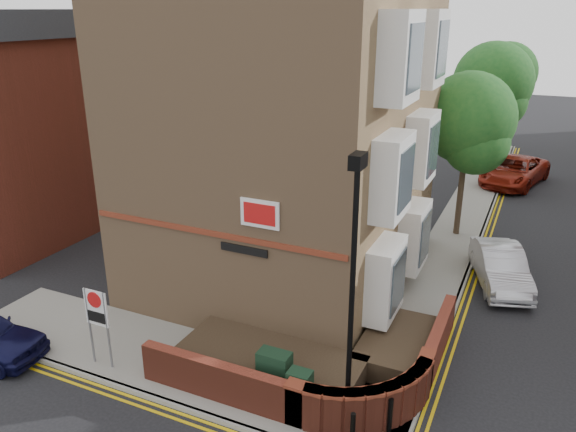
# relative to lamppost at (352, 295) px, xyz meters

# --- Properties ---
(pavement_corner) EXTENTS (13.00, 3.00, 0.12)m
(pavement_corner) POSITION_rel_lamppost_xyz_m (-5.10, 0.30, -3.28)
(pavement_corner) COLOR gray
(pavement_corner) RESTS_ON ground
(pavement_main) EXTENTS (2.00, 32.00, 0.12)m
(pavement_main) POSITION_rel_lamppost_xyz_m (0.40, 14.80, -3.28)
(pavement_main) COLOR gray
(pavement_main) RESTS_ON ground
(kerb_side) EXTENTS (13.00, 0.15, 0.12)m
(kerb_side) POSITION_rel_lamppost_xyz_m (-5.10, -1.20, -3.28)
(kerb_side) COLOR gray
(kerb_side) RESTS_ON ground
(kerb_main_near) EXTENTS (0.15, 32.00, 0.12)m
(kerb_main_near) POSITION_rel_lamppost_xyz_m (1.40, 14.80, -3.28)
(kerb_main_near) COLOR gray
(kerb_main_near) RESTS_ON ground
(yellow_lines_side) EXTENTS (13.00, 0.28, 0.01)m
(yellow_lines_side) POSITION_rel_lamppost_xyz_m (-5.10, -1.45, -3.34)
(yellow_lines_side) COLOR gold
(yellow_lines_side) RESTS_ON ground
(yellow_lines_main) EXTENTS (0.28, 32.00, 0.01)m
(yellow_lines_main) POSITION_rel_lamppost_xyz_m (1.65, 14.80, -3.34)
(yellow_lines_main) COLOR gold
(yellow_lines_main) RESTS_ON ground
(corner_building) EXTENTS (8.95, 10.40, 13.60)m
(corner_building) POSITION_rel_lamppost_xyz_m (-4.44, 6.80, 2.88)
(corner_building) COLOR #997451
(corner_building) RESTS_ON ground
(garden_wall) EXTENTS (6.80, 6.00, 1.20)m
(garden_wall) POSITION_rel_lamppost_xyz_m (-1.60, 1.30, -3.34)
(garden_wall) COLOR maroon
(garden_wall) RESTS_ON ground
(lamppost) EXTENTS (0.25, 0.50, 6.30)m
(lamppost) POSITION_rel_lamppost_xyz_m (0.00, 0.00, 0.00)
(lamppost) COLOR black
(lamppost) RESTS_ON pavement_corner
(utility_cabinet_large) EXTENTS (0.80, 0.45, 1.20)m
(utility_cabinet_large) POSITION_rel_lamppost_xyz_m (-1.90, 0.10, -2.62)
(utility_cabinet_large) COLOR #16331F
(utility_cabinet_large) RESTS_ON pavement_corner
(utility_cabinet_small) EXTENTS (0.55, 0.40, 1.10)m
(utility_cabinet_small) POSITION_rel_lamppost_xyz_m (-1.10, -0.20, -2.67)
(utility_cabinet_small) COLOR #16331F
(utility_cabinet_small) RESTS_ON pavement_corner
(bollard_near) EXTENTS (0.11, 0.11, 0.90)m
(bollard_near) POSITION_rel_lamppost_xyz_m (0.40, -0.80, -2.77)
(bollard_near) COLOR black
(bollard_near) RESTS_ON pavement_corner
(bollard_far) EXTENTS (0.11, 0.11, 0.90)m
(bollard_far) POSITION_rel_lamppost_xyz_m (1.00, -0.00, -2.77)
(bollard_far) COLOR black
(bollard_far) RESTS_ON pavement_corner
(zone_sign) EXTENTS (0.72, 0.07, 2.20)m
(zone_sign) POSITION_rel_lamppost_xyz_m (-6.60, -0.70, -1.70)
(zone_sign) COLOR slate
(zone_sign) RESTS_ON pavement_corner
(side_building) EXTENTS (6.40, 10.40, 9.00)m
(side_building) POSITION_rel_lamppost_xyz_m (-16.60, 6.80, 1.20)
(side_building) COLOR maroon
(side_building) RESTS_ON ground
(tree_near) EXTENTS (3.64, 3.65, 6.70)m
(tree_near) POSITION_rel_lamppost_xyz_m (0.40, 12.85, 1.36)
(tree_near) COLOR #382B1E
(tree_near) RESTS_ON pavement_main
(tree_mid) EXTENTS (4.03, 4.03, 7.42)m
(tree_mid) POSITION_rel_lamppost_xyz_m (0.40, 20.85, 1.85)
(tree_mid) COLOR #382B1E
(tree_mid) RESTS_ON pavement_main
(tree_far) EXTENTS (3.81, 3.81, 7.00)m
(tree_far) POSITION_rel_lamppost_xyz_m (0.40, 28.85, 1.57)
(tree_far) COLOR #382B1E
(tree_far) RESTS_ON pavement_main
(traffic_light_assembly) EXTENTS (0.20, 0.16, 4.20)m
(traffic_light_assembly) POSITION_rel_lamppost_xyz_m (0.80, 23.80, -0.56)
(traffic_light_assembly) COLOR black
(traffic_light_assembly) RESTS_ON pavement_main
(silver_car_near) EXTENTS (2.60, 4.32, 1.34)m
(silver_car_near) POSITION_rel_lamppost_xyz_m (2.48, 8.85, -2.67)
(silver_car_near) COLOR #B7B7BF
(silver_car_near) RESTS_ON ground
(red_car_main) EXTENTS (3.72, 5.80, 1.49)m
(red_car_main) POSITION_rel_lamppost_xyz_m (2.00, 21.72, -2.60)
(red_car_main) COLOR maroon
(red_car_main) RESTS_ON ground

